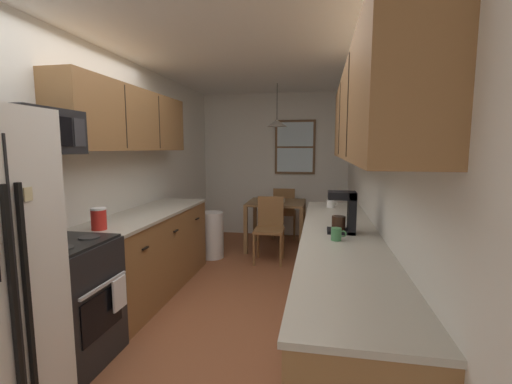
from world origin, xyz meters
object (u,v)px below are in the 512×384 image
(dining_table, at_px, (276,209))
(mug_by_coffeemaker, at_px, (336,234))
(dining_chair_near, at_px, (270,226))
(storage_canister, at_px, (99,219))
(mug_spare, at_px, (331,204))
(microwave_over_range, at_px, (35,132))
(coffee_maker, at_px, (346,211))
(trash_bin, at_px, (212,235))
(table_serving_bowl, at_px, (278,200))
(stove_range, at_px, (62,302))
(dining_chair_far, at_px, (284,211))

(dining_table, distance_m, mug_by_coffeemaker, 2.88)
(dining_chair_near, xyz_separation_m, mug_by_coffeemaker, (0.81, -2.14, 0.45))
(storage_canister, xyz_separation_m, mug_spare, (1.95, 1.47, -0.05))
(microwave_over_range, distance_m, dining_table, 3.64)
(mug_by_coffeemaker, bearing_deg, dining_table, 106.12)
(mug_by_coffeemaker, relative_size, mug_spare, 0.92)
(microwave_over_range, relative_size, dining_table, 0.65)
(dining_table, relative_size, mug_by_coffeemaker, 7.79)
(dining_chair_near, distance_m, coffee_maker, 2.17)
(mug_spare, bearing_deg, dining_chair_near, 139.99)
(trash_bin, xyz_separation_m, table_serving_bowl, (0.88, 0.59, 0.45))
(coffee_maker, bearing_deg, microwave_over_range, -160.89)
(dining_table, relative_size, coffee_maker, 2.62)
(dining_table, xyz_separation_m, storage_canister, (-1.15, -2.77, 0.36))
(mug_by_coffeemaker, bearing_deg, storage_canister, -179.68)
(microwave_over_range, distance_m, trash_bin, 2.97)
(microwave_over_range, distance_m, mug_spare, 2.93)
(mug_by_coffeemaker, bearing_deg, coffee_maker, 72.88)
(stove_range, relative_size, mug_by_coffeemaker, 9.73)
(dining_table, relative_size, table_serving_bowl, 4.31)
(microwave_over_range, relative_size, storage_canister, 3.10)
(dining_chair_far, bearing_deg, mug_spare, -68.95)
(dining_chair_near, distance_m, table_serving_bowl, 0.64)
(dining_table, distance_m, coffee_maker, 2.69)
(microwave_over_range, xyz_separation_m, coffee_maker, (2.14, 0.74, -0.62))
(mug_spare, bearing_deg, mug_by_coffeemaker, -89.89)
(dining_table, bearing_deg, microwave_over_range, -111.27)
(coffee_maker, height_order, mug_spare, coffee_maker)
(stove_range, relative_size, mug_spare, 8.96)
(mug_by_coffeemaker, height_order, table_serving_bowl, mug_by_coffeemaker)
(table_serving_bowl, bearing_deg, dining_table, 125.40)
(dining_chair_near, bearing_deg, coffee_maker, -64.76)
(trash_bin, xyz_separation_m, mug_spare, (1.65, -0.66, 0.61))
(dining_chair_near, relative_size, trash_bin, 1.35)
(stove_range, distance_m, dining_chair_near, 2.86)
(mug_by_coffeemaker, bearing_deg, microwave_over_range, -166.73)
(mug_by_coffeemaker, distance_m, table_serving_bowl, 2.82)
(mug_by_coffeemaker, bearing_deg, mug_spare, 90.11)
(mug_by_coffeemaker, bearing_deg, dining_chair_far, 102.32)
(stove_range, relative_size, coffee_maker, 3.28)
(storage_canister, bearing_deg, mug_spare, 37.14)
(dining_table, relative_size, dining_chair_far, 0.98)
(trash_bin, bearing_deg, mug_spare, -21.93)
(dining_chair_near, xyz_separation_m, storage_canister, (-1.14, -2.15, 0.49))
(mug_by_coffeemaker, relative_size, table_serving_bowl, 0.55)
(dining_table, bearing_deg, mug_spare, -58.42)
(trash_bin, height_order, table_serving_bowl, table_serving_bowl)
(microwave_over_range, bearing_deg, coffee_maker, 19.11)
(trash_bin, distance_m, mug_spare, 1.88)
(dining_chair_near, distance_m, dining_chair_far, 1.23)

